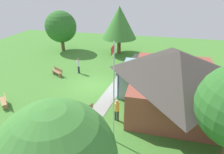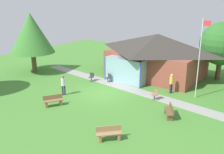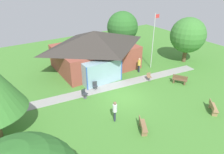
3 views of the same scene
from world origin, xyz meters
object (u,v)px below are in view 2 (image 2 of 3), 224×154
at_px(pavilion, 156,54).
at_px(bench_front_center, 53,101).
at_px(patio_chair_lawn_spare, 155,95).
at_px(visitor_strolling_lawn, 63,84).
at_px(visitor_near_flagpole, 171,82).
at_px(patio_chair_west, 92,77).
at_px(tree_behind_pavilion_right, 222,44).
at_px(bench_front_right, 109,134).
at_px(patio_chair_porch_left, 108,78).
at_px(tree_west_hedge, 31,33).
at_px(flagpole, 200,56).
at_px(bench_mid_right, 170,112).

height_order(pavilion, bench_front_center, pavilion).
bearing_deg(patio_chair_lawn_spare, bench_front_center, 62.13).
xyz_separation_m(visitor_strolling_lawn, visitor_near_flagpole, (7.21, 5.88, 0.00)).
relative_size(patio_chair_west, tree_behind_pavilion_right, 0.15).
height_order(bench_front_right, patio_chair_lawn_spare, patio_chair_lawn_spare).
bearing_deg(tree_behind_pavilion_right, bench_front_right, -97.08).
distance_m(bench_front_right, visitor_near_flagpole, 9.36).
relative_size(patio_chair_porch_left, tree_west_hedge, 0.13).
height_order(flagpole, patio_chair_porch_left, flagpole).
relative_size(bench_front_center, tree_west_hedge, 0.23).
distance_m(bench_front_center, patio_chair_lawn_spare, 8.11).
xyz_separation_m(bench_front_right, patio_chair_porch_left, (-6.49, 8.49, 0.01)).
relative_size(patio_chair_west, visitor_near_flagpole, 0.49).
relative_size(bench_mid_right, patio_chair_porch_left, 1.74).
bearing_deg(bench_front_center, visitor_near_flagpole, 172.39).
xyz_separation_m(bench_front_center, tree_west_hedge, (-8.96, 5.05, 3.97)).
bearing_deg(patio_chair_west, visitor_near_flagpole, 176.24).
bearing_deg(flagpole, tree_behind_pavilion_right, 88.92).
distance_m(visitor_near_flagpole, tree_west_hedge, 15.75).
bearing_deg(bench_mid_right, bench_front_center, 80.09).
distance_m(patio_chair_porch_left, patio_chair_west, 1.71).
bearing_deg(patio_chair_west, visitor_strolling_lawn, 81.95).
bearing_deg(pavilion, visitor_near_flagpole, -47.82).
height_order(bench_front_center, bench_front_right, same).
bearing_deg(patio_chair_west, tree_west_hedge, -5.37).
relative_size(patio_chair_west, visitor_strolling_lawn, 0.49).
distance_m(flagpole, bench_mid_right, 5.64).
xyz_separation_m(bench_front_center, visitor_near_flagpole, (6.15, 7.95, 0.62)).
height_order(patio_chair_lawn_spare, tree_west_hedge, tree_west_hedge).
bearing_deg(visitor_near_flagpole, visitor_strolling_lawn, -41.05).
bearing_deg(bench_front_right, patio_chair_porch_left, -99.61).
distance_m(flagpole, bench_front_right, 10.24).
distance_m(visitor_strolling_lawn, tree_west_hedge, 9.08).
bearing_deg(pavilion, patio_chair_porch_left, -119.23).
xyz_separation_m(visitor_strolling_lawn, tree_behind_pavilion_right, (9.44, 12.46, 2.64)).
bearing_deg(bench_front_right, tree_behind_pavilion_right, -144.08).
distance_m(patio_chair_lawn_spare, visitor_near_flagpole, 2.33).
bearing_deg(pavilion, tree_behind_pavilion_right, 24.56).
distance_m(bench_mid_right, visitor_near_flagpole, 4.85).
distance_m(visitor_strolling_lawn, visitor_near_flagpole, 9.31).
relative_size(bench_front_center, bench_front_right, 1.09).
distance_m(pavilion, patio_chair_west, 7.20).
height_order(flagpole, visitor_strolling_lawn, flagpole).
xyz_separation_m(bench_front_right, visitor_near_flagpole, (-0.26, 9.33, 0.62)).
distance_m(bench_mid_right, patio_chair_west, 10.02).
distance_m(bench_mid_right, bench_front_center, 8.73).
height_order(patio_chair_west, tree_west_hedge, tree_west_hedge).
relative_size(flagpole, tree_west_hedge, 0.99).
bearing_deg(pavilion, bench_front_right, -73.94).
distance_m(bench_mid_right, bench_front_right, 5.14).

